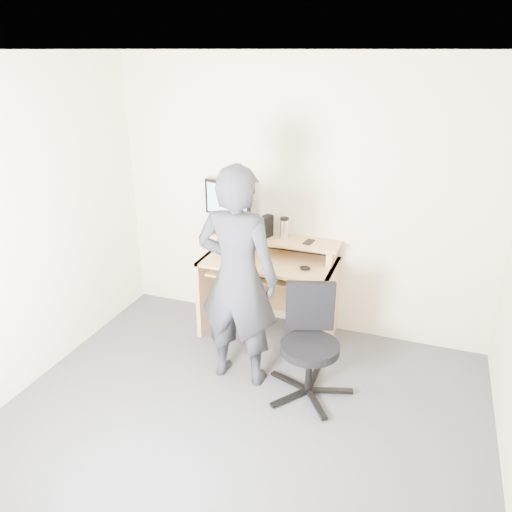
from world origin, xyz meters
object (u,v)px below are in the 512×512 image
Objects in this scene: office_chair at (310,338)px; person at (238,278)px; desk at (271,277)px; monitor at (227,203)px.

person is (-0.58, -0.02, 0.42)m from office_chair.
person reaches higher than office_chair.
desk is 0.68× the size of person.
monitor is 1.50m from office_chair.
desk is 2.41× the size of monitor.
office_chair is 0.72m from person.
office_chair is at bearing -53.80° from desk.
person reaches higher than desk.
desk is 1.41× the size of office_chair.
monitor is 0.28× the size of person.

